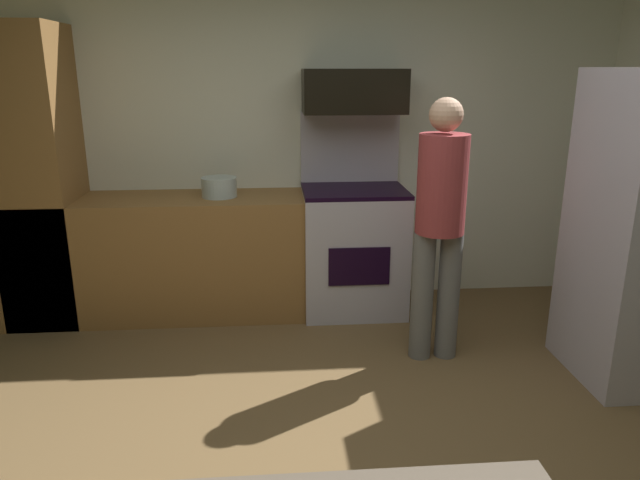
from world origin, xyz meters
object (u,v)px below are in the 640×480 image
object	(u,v)px
microwave	(354,91)
stock_pot	(219,187)
person_cook	(440,219)
oven_range	(353,244)

from	to	relation	value
microwave	stock_pot	xyz separation A→B (m)	(-0.99, -0.08, -0.67)
microwave	person_cook	distance (m)	1.25
microwave	stock_pot	bearing A→B (deg)	-175.38
oven_range	stock_pot	world-z (taller)	oven_range
person_cook	stock_pot	world-z (taller)	person_cook
oven_range	stock_pot	distance (m)	1.09
stock_pot	person_cook	bearing A→B (deg)	-31.24
person_cook	microwave	bearing A→B (deg)	113.96
person_cook	stock_pot	size ratio (longest dim) A/B	6.44
microwave	stock_pot	world-z (taller)	microwave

